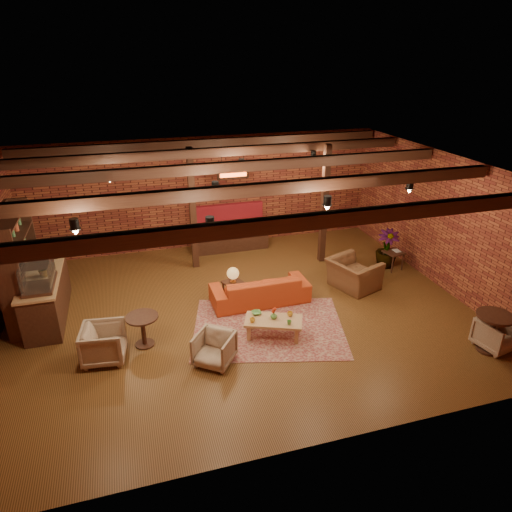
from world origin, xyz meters
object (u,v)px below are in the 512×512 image
object	(u,v)px
side_table_lamp	(233,276)
round_table_left	(143,326)
armchair_right	(354,269)
armchair_far	(497,333)
coffee_table	(273,321)
armchair_a	(104,342)
side_table_book	(394,253)
armchair_b	(214,347)
sofa	(260,289)
round_table_right	(493,327)
plant_tall	(392,212)

from	to	relation	value
side_table_lamp	round_table_left	bearing A→B (deg)	-151.19
armchair_right	armchair_far	xyz separation A→B (m)	(1.50, -3.04, -0.15)
coffee_table	armchair_right	xyz separation A→B (m)	(2.54, 1.44, 0.14)
armchair_far	round_table_left	bearing A→B (deg)	151.97
side_table_lamp	armchair_a	size ratio (longest dim) A/B	1.13
armchair_a	armchair_right	bearing A→B (deg)	-70.30
armchair_a	side_table_book	bearing A→B (deg)	-67.95
coffee_table	side_table_book	world-z (taller)	coffee_table
coffee_table	armchair_b	bearing A→B (deg)	-158.26
armchair_right	side_table_book	distance (m)	1.64
sofa	side_table_book	world-z (taller)	sofa
coffee_table	side_table_lamp	bearing A→B (deg)	105.48
round_table_right	plant_tall	xyz separation A→B (m)	(0.10, 3.93, 1.01)
round_table_left	armchair_far	world-z (taller)	armchair_far
armchair_b	armchair_right	size ratio (longest dim) A/B	0.61
round_table_left	armchair_b	world-z (taller)	armchair_b
round_table_right	armchair_far	distance (m)	0.28
round_table_right	armchair_b	bearing A→B (deg)	167.73
side_table_lamp	armchair_right	distance (m)	2.99
armchair_a	armchair_b	size ratio (longest dim) A/B	1.15
armchair_b	side_table_book	bearing A→B (deg)	63.00
coffee_table	armchair_a	xyz separation A→B (m)	(-3.27, 0.16, 0.04)
side_table_lamp	armchair_b	size ratio (longest dim) A/B	1.29
coffee_table	side_table_lamp	size ratio (longest dim) A/B	1.45
armchair_a	plant_tall	world-z (taller)	plant_tall
side_table_book	plant_tall	xyz separation A→B (m)	(-0.09, 0.20, 1.09)
round_table_left	round_table_right	xyz separation A→B (m)	(6.39, -2.07, 0.09)
armchair_right	coffee_table	bearing A→B (deg)	99.58
armchair_a	armchair_far	bearing A→B (deg)	-96.28
armchair_b	armchair_far	distance (m)	5.47
armchair_b	armchair_a	bearing A→B (deg)	-162.32
sofa	round_table_right	xyz separation A→B (m)	(3.70, -3.07, 0.21)
coffee_table	plant_tall	xyz separation A→B (m)	(3.96, 2.29, 1.20)
coffee_table	side_table_lamp	distance (m)	1.67
round_table_left	armchair_far	distance (m)	6.88
sofa	side_table_book	bearing A→B (deg)	-170.96
armchair_far	plant_tall	bearing A→B (deg)	80.36
armchair_b	plant_tall	distance (m)	6.10
round_table_left	armchair_right	world-z (taller)	armchair_right
armchair_b	armchair_right	distance (m)	4.33
side_table_lamp	armchair_far	size ratio (longest dim) A/B	1.30
round_table_right	armchair_a	bearing A→B (deg)	165.74
round_table_right	round_table_left	bearing A→B (deg)	162.03
armchair_b	side_table_book	distance (m)	5.97
round_table_right	plant_tall	size ratio (longest dim) A/B	0.26
side_table_book	round_table_left	bearing A→B (deg)	-165.78
side_table_lamp	round_table_right	size ratio (longest dim) A/B	1.09
armchair_a	round_table_left	bearing A→B (deg)	-63.13
round_table_right	plant_tall	bearing A→B (deg)	88.50
side_table_lamp	armchair_right	size ratio (longest dim) A/B	0.79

